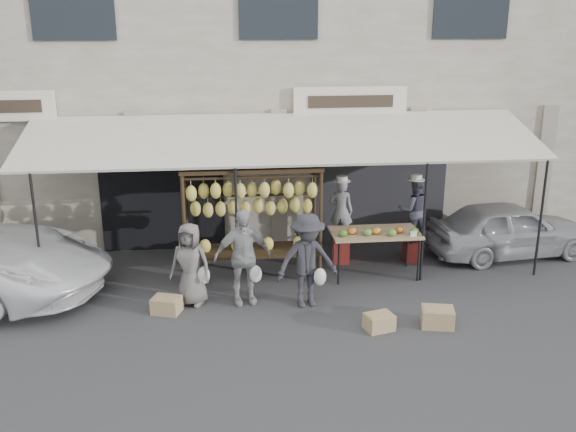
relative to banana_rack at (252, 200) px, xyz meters
name	(u,v)px	position (x,y,z in m)	size (l,w,h in m)	color
ground_plane	(299,312)	(0.69, -1.59, -1.57)	(90.00, 90.00, 0.00)	#2D2D30
shophouse	(267,66)	(0.69, 4.91, 2.07)	(24.00, 6.15, 7.30)	#BFB5A7
awning	(285,140)	(0.70, 0.69, 1.00)	(10.00, 2.35, 2.92)	beige
banana_rack	(252,200)	(0.00, 0.00, 0.00)	(2.60, 0.90, 2.24)	black
produce_table	(376,234)	(2.36, -0.15, -0.70)	(1.70, 0.90, 1.04)	#A08263
vendor_left	(341,211)	(1.83, 0.65, -0.46)	(0.47, 0.31, 1.29)	gray
vendor_right	(414,210)	(3.32, 0.55, -0.47)	(0.65, 0.50, 1.33)	#464859
customer_left	(190,264)	(-1.14, -1.03, -0.83)	(0.73, 0.47, 1.48)	#605C59
customer_mid	(243,257)	(-0.23, -1.06, -0.71)	(1.01, 0.42, 1.72)	#9D9D9D
customer_right	(307,261)	(0.87, -1.32, -0.73)	(1.09, 0.62, 1.68)	#2B2B30
stool_left	(340,252)	(1.83, 0.65, -1.34)	(0.33, 0.33, 0.47)	maroon
stool_right	(412,251)	(3.32, 0.55, -1.35)	(0.31, 0.31, 0.44)	maroon
crate_near_a	(379,322)	(1.91, -2.35, -1.44)	(0.44, 0.34, 0.27)	tan
crate_near_b	(437,317)	(2.89, -2.33, -1.42)	(0.52, 0.39, 0.31)	tan
crate_far	(167,305)	(-1.56, -1.34, -1.43)	(0.47, 0.35, 0.28)	tan
sedan	(509,229)	(5.43, 0.66, -0.98)	(1.39, 3.46, 1.18)	#9D9EA3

